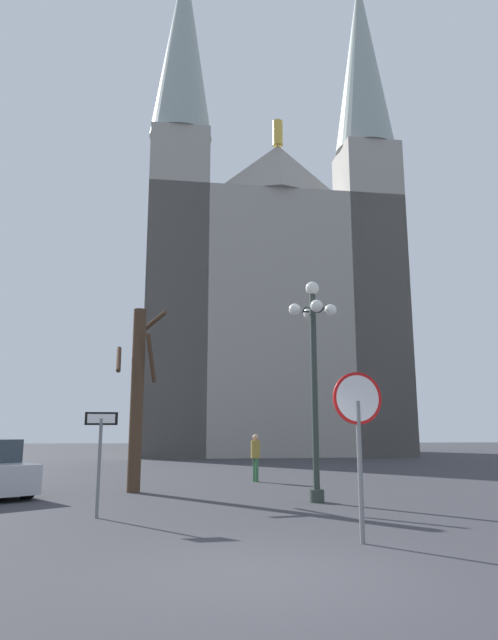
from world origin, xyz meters
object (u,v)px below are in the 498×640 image
Objects in this scene: stop_sign at (358,420)px; one_way_arrow_sign at (100,448)px; street_lamp at (314,360)px; cathedral at (269,293)px; pedestrian_walking at (256,453)px; bare_tree at (137,394)px.

stop_sign reaches higher than one_way_arrow_sign.
street_lamp reaches higher than stop_sign.
cathedral reaches higher than pedestrian_walking.
bare_tree reaches higher than one_way_arrow_sign.
street_lamp is 1.06× the size of bare_tree.
stop_sign is 8.65m from bare_tree.
stop_sign is at bearing -94.31° from cathedral.
cathedral is at bearing 85.52° from street_lamp.
cathedral is at bearing 81.40° from pedestrian_walking.
one_way_arrow_sign is 0.40× the size of bare_tree.
street_lamp reaches higher than pedestrian_walking.
stop_sign is 5.48m from one_way_arrow_sign.
bare_tree is at bearing -106.79° from cathedral.
stop_sign is 0.51× the size of bare_tree.
pedestrian_walking is (-0.69, 10.17, -0.97)m from stop_sign.
cathedral is 25.76m from street_lamp.
street_lamp is at bearing -94.48° from cathedral.
one_way_arrow_sign is (-4.62, 2.90, -0.54)m from stop_sign.
one_way_arrow_sign is at bearing -104.48° from cathedral.
one_way_arrow_sign reaches higher than pedestrian_walking.
street_lamp reaches higher than bare_tree.
one_way_arrow_sign is at bearing 147.83° from stop_sign.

